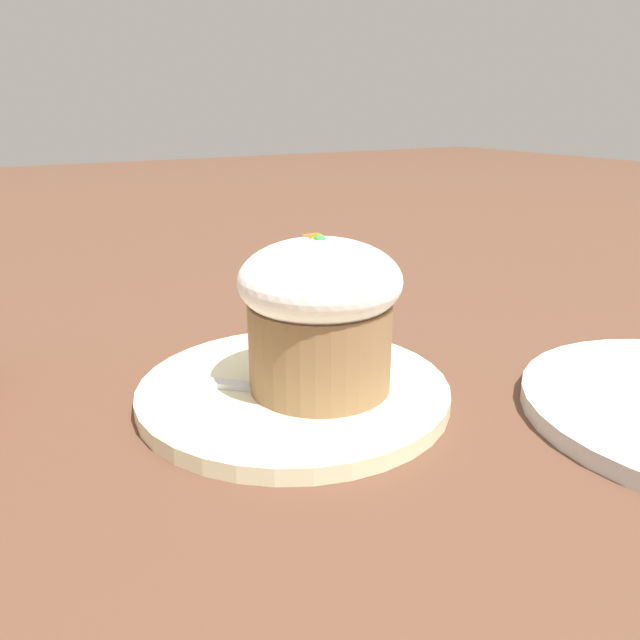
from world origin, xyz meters
The scene contains 4 objects.
ground_plane centered at (0.00, 0.00, 0.00)m, with size 4.00×4.00×0.00m, color #513323.
dessert_plate centered at (0.00, 0.00, 0.01)m, with size 0.22×0.22×0.01m.
carrot_cake centered at (-0.01, -0.01, 0.07)m, with size 0.11×0.11×0.11m.
spoon centered at (-0.01, 0.01, 0.02)m, with size 0.10×0.11×0.01m.
Camera 1 is at (-0.36, 0.19, 0.20)m, focal length 35.00 mm.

